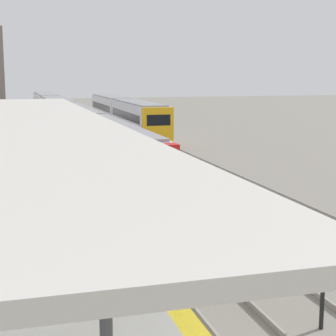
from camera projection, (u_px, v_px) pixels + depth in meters
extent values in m
cube|color=beige|center=(42.00, 123.00, 17.06)|extent=(4.00, 27.90, 0.20)
cube|color=black|center=(106.00, 128.00, 17.63)|extent=(0.08, 27.90, 0.24)
cylinder|color=#47474C|center=(44.00, 176.00, 17.33)|extent=(0.16, 0.16, 3.10)
cylinder|color=#47474C|center=(29.00, 137.00, 27.90)|extent=(0.16, 0.16, 3.10)
cylinder|color=#2D2D33|center=(101.00, 220.00, 16.49)|extent=(0.14, 0.14, 0.85)
cylinder|color=#2D2D33|center=(107.00, 220.00, 16.54)|extent=(0.14, 0.14, 0.85)
cube|color=olive|center=(104.00, 196.00, 16.39)|extent=(0.40, 0.22, 0.60)
sphere|color=tan|center=(103.00, 182.00, 16.33)|extent=(0.22, 0.22, 0.22)
cube|color=orange|center=(105.00, 197.00, 16.20)|extent=(0.30, 0.18, 0.40)
cube|color=red|center=(145.00, 182.00, 20.95)|extent=(2.51, 0.70, 2.82)
cube|color=black|center=(147.00, 173.00, 20.57)|extent=(1.96, 0.04, 0.90)
sphere|color=#EFEACC|center=(128.00, 214.00, 20.61)|extent=(0.16, 0.16, 0.16)
sphere|color=#EFEACC|center=(167.00, 212.00, 21.02)|extent=(0.16, 0.16, 0.16)
cube|color=silver|center=(110.00, 154.00, 27.98)|extent=(2.51, 14.15, 2.82)
cube|color=gray|center=(109.00, 125.00, 27.74)|extent=(2.21, 13.87, 0.12)
cube|color=black|center=(110.00, 148.00, 27.93)|extent=(2.53, 13.02, 0.73)
cylinder|color=black|center=(105.00, 202.00, 23.56)|extent=(0.12, 0.70, 0.70)
cylinder|color=black|center=(154.00, 199.00, 24.14)|extent=(0.12, 0.70, 0.70)
cylinder|color=black|center=(77.00, 167.00, 32.27)|extent=(0.12, 0.70, 0.70)
cylinder|color=black|center=(114.00, 165.00, 32.85)|extent=(0.12, 0.70, 0.70)
cube|color=silver|center=(75.00, 127.00, 41.71)|extent=(2.51, 14.15, 2.82)
cube|color=gray|center=(74.00, 108.00, 41.47)|extent=(2.21, 13.87, 0.12)
cube|color=black|center=(75.00, 123.00, 41.66)|extent=(2.53, 13.02, 0.73)
cylinder|color=black|center=(68.00, 154.00, 37.29)|extent=(0.12, 0.70, 0.70)
cylinder|color=black|center=(99.00, 153.00, 37.87)|extent=(0.12, 0.70, 0.70)
cylinder|color=black|center=(56.00, 139.00, 46.00)|extent=(0.12, 0.70, 0.70)
cylinder|color=black|center=(82.00, 138.00, 46.58)|extent=(0.12, 0.70, 0.70)
cube|color=silver|center=(57.00, 114.00, 55.44)|extent=(2.51, 14.15, 2.82)
cube|color=gray|center=(57.00, 99.00, 55.20)|extent=(2.21, 13.87, 0.12)
cube|color=black|center=(57.00, 111.00, 55.39)|extent=(2.53, 13.02, 0.73)
cylinder|color=black|center=(50.00, 132.00, 51.02)|extent=(0.12, 0.70, 0.70)
cylinder|color=black|center=(74.00, 132.00, 51.61)|extent=(0.12, 0.70, 0.70)
cylinder|color=black|center=(44.00, 123.00, 59.73)|extent=(0.12, 0.70, 0.70)
cylinder|color=black|center=(64.00, 123.00, 60.31)|extent=(0.12, 0.70, 0.70)
cube|color=silver|center=(47.00, 106.00, 69.18)|extent=(2.51, 14.15, 2.82)
cube|color=gray|center=(46.00, 94.00, 68.93)|extent=(2.21, 13.87, 0.12)
cube|color=black|center=(47.00, 103.00, 69.12)|extent=(2.53, 13.02, 0.73)
cylinder|color=black|center=(41.00, 120.00, 64.75)|extent=(0.12, 0.70, 0.70)
cylinder|color=black|center=(59.00, 119.00, 65.34)|extent=(0.12, 0.70, 0.70)
cylinder|color=black|center=(36.00, 114.00, 73.46)|extent=(0.12, 0.70, 0.70)
cylinder|color=black|center=(53.00, 114.00, 74.05)|extent=(0.12, 0.70, 0.70)
cube|color=gold|center=(158.00, 125.00, 44.46)|extent=(2.48, 0.70, 2.73)
cube|color=black|center=(159.00, 120.00, 44.08)|extent=(1.94, 0.04, 0.87)
sphere|color=#EFEACC|center=(150.00, 139.00, 44.11)|extent=(0.16, 0.16, 0.16)
sphere|color=#EFEACC|center=(168.00, 138.00, 44.52)|extent=(0.16, 0.16, 0.16)
cube|color=silver|center=(138.00, 118.00, 50.91)|extent=(2.48, 12.93, 2.73)
cube|color=gray|center=(138.00, 102.00, 50.67)|extent=(2.19, 12.67, 0.12)
cube|color=black|center=(138.00, 115.00, 50.86)|extent=(2.50, 11.89, 0.71)
cylinder|color=black|center=(137.00, 138.00, 46.86)|extent=(0.12, 0.70, 0.70)
cylinder|color=black|center=(162.00, 137.00, 47.43)|extent=(0.12, 0.70, 0.70)
cylinder|color=black|center=(118.00, 128.00, 54.82)|extent=(0.12, 0.70, 0.70)
cylinder|color=black|center=(139.00, 127.00, 55.39)|extent=(0.12, 0.70, 0.70)
cube|color=silver|center=(112.00, 109.00, 63.48)|extent=(2.48, 12.93, 2.73)
cube|color=gray|center=(111.00, 96.00, 63.24)|extent=(2.19, 12.67, 0.12)
cube|color=black|center=(111.00, 106.00, 63.43)|extent=(2.50, 11.89, 0.71)
cylinder|color=black|center=(109.00, 124.00, 59.43)|extent=(0.12, 0.70, 0.70)
cylinder|color=black|center=(129.00, 123.00, 60.01)|extent=(0.12, 0.70, 0.70)
cylinder|color=black|center=(97.00, 118.00, 67.39)|extent=(0.12, 0.70, 0.70)
cylinder|color=black|center=(114.00, 117.00, 67.97)|extent=(0.12, 0.70, 0.70)
cylinder|color=black|center=(322.00, 298.00, 12.56)|extent=(0.10, 0.10, 1.46)
cube|color=black|center=(324.00, 259.00, 12.41)|extent=(0.20, 0.14, 0.36)
sphere|color=red|center=(326.00, 261.00, 12.32)|extent=(0.11, 0.11, 0.11)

